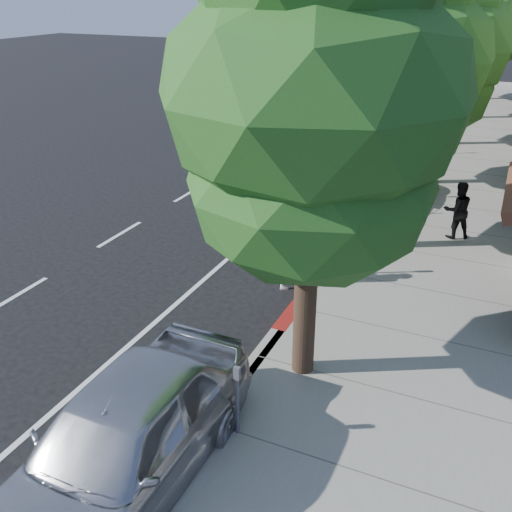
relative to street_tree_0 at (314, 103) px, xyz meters
The scene contains 18 objects.
ground 5.44m from the street_tree_0, 114.23° to the left, with size 120.00×120.00×0.00m, color black.
sidewalk 11.22m from the street_tree_0, 82.03° to the left, with size 4.60×56.00×0.15m, color gray.
curb 11.17m from the street_tree_0, 95.14° to the left, with size 0.30×56.00×0.15m, color #9E998E.
curb_red_segment 5.81m from the street_tree_0, 106.70° to the left, with size 0.32×4.00×0.15m, color maroon.
street_tree_0 is the anchor object (origin of this frame).
street_tree_1 6.00m from the street_tree_0, 90.00° to the left, with size 4.42×4.42×7.84m.
street_tree_2 12.01m from the street_tree_0, 90.00° to the left, with size 4.88×4.88×7.56m.
street_tree_3 18.00m from the street_tree_0, 90.00° to the left, with size 4.40×4.40×7.53m.
street_tree_4 24.00m from the street_tree_0, 90.00° to the left, with size 4.32×4.32×7.66m.
street_tree_5 30.00m from the street_tree_0, 90.00° to the left, with size 5.45×5.45×7.90m.
cyclist 5.34m from the street_tree_0, 117.37° to the left, with size 0.67×0.44×1.84m, color white.
bicycle 6.97m from the street_tree_0, 110.99° to the left, with size 0.68×1.95×1.03m, color navy.
silver_suv 9.81m from the street_tree_0, 99.10° to the left, with size 2.46×5.34×1.48m, color #9B9BA0.
dark_sedan 14.01m from the street_tree_0, 103.40° to the left, with size 1.75×5.03×1.66m, color #222628.
white_pickup 17.64m from the street_tree_0, 96.82° to the left, with size 2.02×4.97×1.44m, color silver.
dark_suv_far 27.31m from the street_tree_0, 94.68° to the left, with size 1.79×4.46×1.52m, color black.
near_car_a 5.58m from the street_tree_0, 111.80° to the right, with size 2.02×5.03×1.71m, color silver.
pedestrian 8.63m from the street_tree_0, 76.57° to the left, with size 0.78×0.61×1.61m, color black.
Camera 1 is at (3.67, -10.20, 6.57)m, focal length 40.00 mm.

